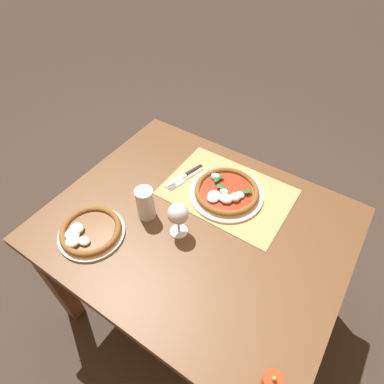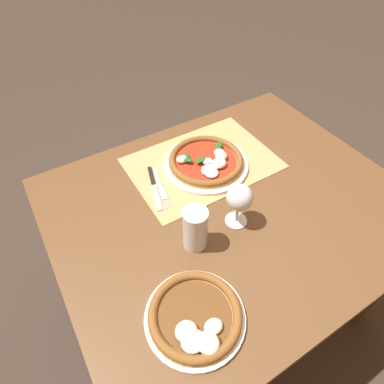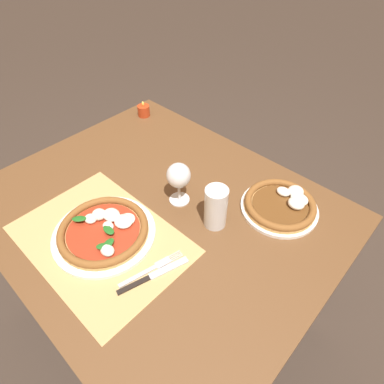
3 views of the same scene
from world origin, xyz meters
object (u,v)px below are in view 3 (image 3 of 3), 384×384
(fork, at_px, (152,269))
(knife, at_px, (154,275))
(pint_glass, at_px, (216,208))
(votive_candle, at_px, (144,111))
(pizza_near, at_px, (105,230))
(wine_glass, at_px, (179,177))
(pizza_far, at_px, (281,205))

(fork, xyz_separation_m, knife, (0.02, -0.01, 0.00))
(pint_glass, distance_m, votive_candle, 0.73)
(pizza_near, bearing_deg, wine_glass, 77.32)
(fork, bearing_deg, pizza_far, 72.93)
(wine_glass, height_order, fork, wine_glass)
(pizza_near, bearing_deg, fork, 4.22)
(pizza_near, height_order, pint_glass, pint_glass)
(pizza_far, bearing_deg, pint_glass, -121.60)
(wine_glass, relative_size, fork, 0.78)
(pizza_near, height_order, votive_candle, votive_candle)
(pizza_far, height_order, knife, pizza_far)
(fork, distance_m, votive_candle, 0.84)
(pint_glass, relative_size, knife, 0.69)
(pizza_far, distance_m, votive_candle, 0.80)
(knife, bearing_deg, fork, 152.05)
(pizza_near, distance_m, votive_candle, 0.71)
(pizza_near, height_order, pizza_far, pizza_near)
(wine_glass, bearing_deg, pizza_far, 35.98)
(pizza_near, distance_m, knife, 0.22)
(pint_glass, bearing_deg, votive_candle, 157.22)
(pint_glass, xyz_separation_m, votive_candle, (-0.67, 0.28, -0.05))
(pizza_far, height_order, pint_glass, pint_glass)
(pizza_far, height_order, wine_glass, wine_glass)
(pint_glass, bearing_deg, fork, -93.90)
(pizza_near, distance_m, wine_glass, 0.28)
(pizza_far, bearing_deg, wine_glass, -144.02)
(pizza_far, distance_m, fork, 0.47)
(pint_glass, distance_m, knife, 0.27)
(fork, bearing_deg, votive_candle, 140.60)
(pint_glass, xyz_separation_m, knife, (0.00, -0.27, -0.06))
(pizza_near, relative_size, fork, 1.59)
(pizza_far, xyz_separation_m, pint_glass, (-0.12, -0.20, 0.05))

